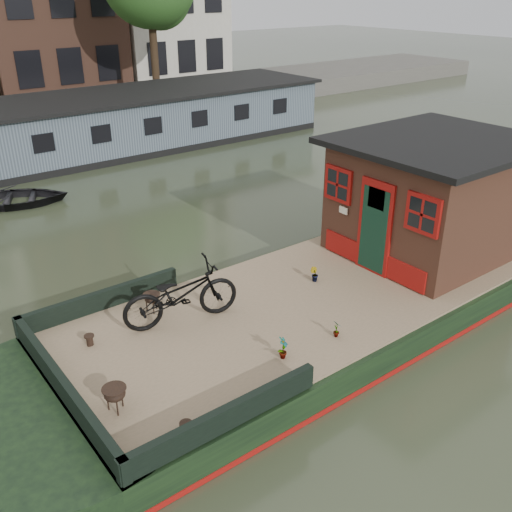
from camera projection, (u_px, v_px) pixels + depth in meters
ground at (354, 305)px, 11.57m from camera, size 120.00×120.00×0.00m
houseboat_hull at (305, 314)px, 10.71m from camera, size 14.01×4.02×0.60m
houseboat_deck at (356, 278)px, 11.29m from camera, size 11.80×3.80×0.05m
bow_bulwark at (119, 364)px, 8.42m from camera, size 3.00×4.00×0.35m
cabin at (433, 195)px, 11.95m from camera, size 4.00×3.50×2.42m
bicycle at (181, 294)px, 9.58m from camera, size 2.11×1.11×1.06m
potted_plant_a at (283, 348)px, 8.75m from camera, size 0.25×0.23×0.39m
potted_plant_b at (314, 274)px, 11.06m from camera, size 0.17×0.19×0.29m
potted_plant_e at (337, 329)px, 9.31m from camera, size 0.14×0.18×0.31m
brazier_front at (115, 399)px, 7.68m from camera, size 0.44×0.44×0.38m
brazier_rear at (152, 303)px, 10.03m from camera, size 0.38×0.38×0.35m
bollard_port at (90, 340)px, 9.12m from camera, size 0.16×0.16×0.18m
bollard_stbd at (186, 429)px, 7.31m from camera, size 0.17×0.17×0.19m
dinghy at (13, 194)px, 16.65m from camera, size 3.69×3.24×0.64m
far_houseboat at (79, 130)px, 21.13m from camera, size 20.40×4.40×2.11m
quay at (26, 115)px, 26.00m from camera, size 60.00×6.00×0.90m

